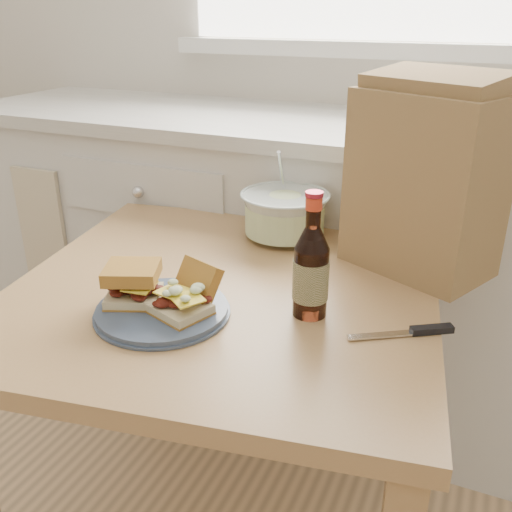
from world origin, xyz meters
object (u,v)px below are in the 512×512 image
at_px(paper_bag, 425,184).
at_px(dining_table, 226,326).
at_px(beer_bottle, 311,270).
at_px(plate, 162,311).
at_px(coleslaw_bowl, 285,216).

bearing_deg(paper_bag, dining_table, -119.94).
height_order(dining_table, beer_bottle, beer_bottle).
distance_m(dining_table, paper_bag, 0.52).
bearing_deg(plate, dining_table, 73.48).
relative_size(plate, beer_bottle, 1.03).
height_order(dining_table, plate, plate).
relative_size(coleslaw_bowl, beer_bottle, 0.92).
bearing_deg(plate, paper_bag, 45.66).
bearing_deg(plate, coleslaw_bowl, 81.17).
height_order(beer_bottle, paper_bag, paper_bag).
bearing_deg(dining_table, paper_bag, 25.50).
bearing_deg(beer_bottle, paper_bag, 80.36).
distance_m(plate, paper_bag, 0.60).
bearing_deg(coleslaw_bowl, plate, -98.83).
bearing_deg(dining_table, beer_bottle, -23.78).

